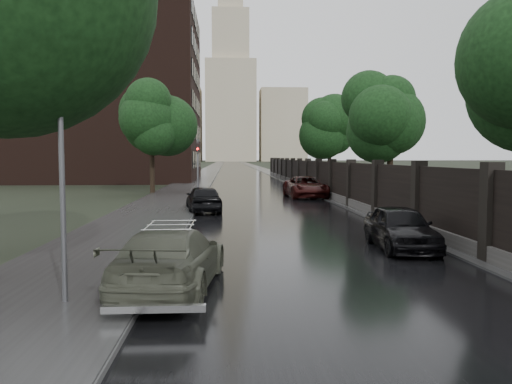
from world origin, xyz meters
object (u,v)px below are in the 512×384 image
at_px(tree_left_far, 152,124).
at_px(car_right_far, 306,187).
at_px(tree_right_b, 391,122).
at_px(lamp_post, 62,166).
at_px(volga_sedan, 171,258).
at_px(traffic_light, 198,164).
at_px(car_right_near, 400,227).
at_px(hatchback_left, 204,199).
at_px(tree_right_c, 330,135).

xyz_separation_m(tree_left_far, car_right_far, (11.04, -3.57, -4.50)).
bearing_deg(tree_left_far, car_right_far, -17.89).
xyz_separation_m(tree_left_far, tree_right_b, (15.50, -8.00, -0.29)).
bearing_deg(car_right_far, lamp_post, -111.91).
bearing_deg(car_right_far, volga_sedan, -108.92).
distance_m(tree_left_far, car_right_far, 12.45).
distance_m(lamp_post, traffic_light, 23.52).
distance_m(lamp_post, car_right_near, 10.20).
xyz_separation_m(volga_sedan, car_right_far, (6.64, 23.60, 0.08)).
distance_m(lamp_post, car_right_far, 26.40).
distance_m(lamp_post, hatchback_left, 16.51).
bearing_deg(hatchback_left, car_right_far, -135.38).
distance_m(car_right_near, car_right_far, 19.36).
bearing_deg(tree_right_b, car_right_near, -107.12).
bearing_deg(volga_sedan, tree_right_b, -113.66).
height_order(traffic_light, car_right_near, traffic_light).
bearing_deg(volga_sedan, car_right_near, -140.45).
distance_m(tree_right_c, car_right_near, 33.51).
xyz_separation_m(tree_right_b, car_right_near, (-4.60, -14.92, -4.27)).
height_order(tree_left_far, tree_right_c, tree_left_far).
height_order(lamp_post, volga_sedan, lamp_post).
relative_size(tree_right_b, car_right_near, 1.76).
xyz_separation_m(tree_right_c, traffic_light, (-11.80, -15.01, -2.55)).
distance_m(tree_right_b, car_right_near, 16.19).
distance_m(tree_right_b, car_right_far, 7.56).
xyz_separation_m(tree_right_b, hatchback_left, (-11.10, -4.20, -4.25)).
height_order(tree_left_far, traffic_light, tree_left_far).
relative_size(traffic_light, volga_sedan, 0.87).
bearing_deg(lamp_post, tree_left_far, 95.21).
distance_m(tree_left_far, tree_right_b, 17.45).
distance_m(traffic_light, car_right_near, 19.39).
relative_size(hatchback_left, car_right_near, 1.03).
bearing_deg(tree_left_far, car_right_near, -64.56).
xyz_separation_m(traffic_light, car_right_far, (7.34, 1.44, -1.65)).
bearing_deg(tree_right_b, lamp_post, -122.18).
bearing_deg(car_right_near, tree_right_c, 84.47).
relative_size(car_right_near, car_right_far, 0.74).
distance_m(hatchback_left, car_right_far, 10.90).
relative_size(tree_right_b, car_right_far, 1.31).
xyz_separation_m(lamp_post, car_right_near, (8.30, 5.58, -1.99)).
xyz_separation_m(lamp_post, traffic_light, (1.10, 23.49, -0.27)).
bearing_deg(tree_left_far, volga_sedan, -80.80).
bearing_deg(tree_right_c, lamp_post, -108.52).
bearing_deg(lamp_post, hatchback_left, 83.70).
distance_m(traffic_light, hatchback_left, 7.43).
distance_m(tree_right_c, traffic_light, 19.26).
relative_size(traffic_light, hatchback_left, 0.98).
xyz_separation_m(tree_right_b, traffic_light, (-11.80, 2.99, -2.55)).
distance_m(tree_right_b, hatchback_left, 12.61).
height_order(lamp_post, traffic_light, lamp_post).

